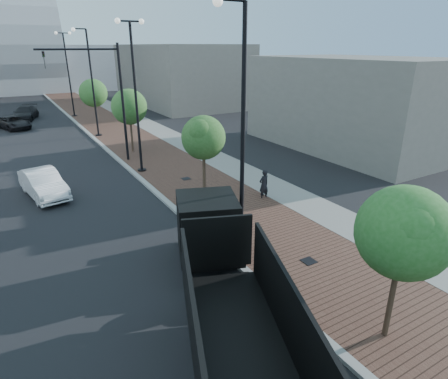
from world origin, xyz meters
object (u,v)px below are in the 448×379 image
white_sedan (43,184)px  dump_truck (222,282)px  dark_car_mid (13,123)px  pedestrian (264,185)px

white_sedan → dump_truck: bearing=-85.5°
dark_car_mid → pedestrian: (10.63, -27.79, 0.22)m
dark_car_mid → pedestrian: 29.76m
dump_truck → pedestrian: bearing=67.1°
white_sedan → dark_car_mid: 21.24m
pedestrian → dump_truck: bearing=39.0°
dump_truck → white_sedan: (-3.47, 13.55, -0.52)m
white_sedan → dark_car_mid: size_ratio=0.99×
dump_truck → white_sedan: dump_truck is taller
dark_car_mid → pedestrian: bearing=-90.8°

